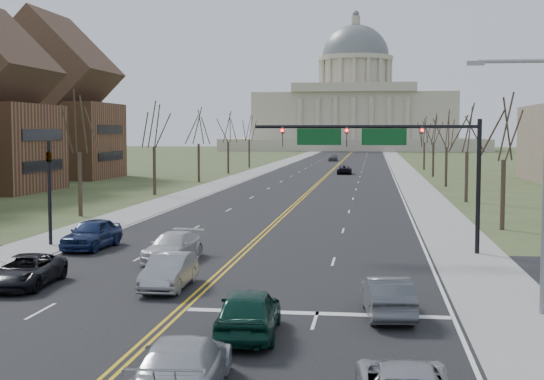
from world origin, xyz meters
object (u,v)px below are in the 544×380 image
(car_nb_inner_lead, at_px, (249,312))
(car_far_sb, at_px, (333,158))
(signal_left, at_px, (49,181))
(car_sb_outer_second, at_px, (92,234))
(street_light, at_px, (538,169))
(signal_mast, at_px, (383,146))
(car_nb_inner_second, at_px, (182,365))
(car_sb_inner_lead, at_px, (169,271))
(car_sb_inner_second, at_px, (173,247))
(car_sb_outer_lead, at_px, (25,271))
(car_nb_outer_lead, at_px, (388,296))
(car_far_nb, at_px, (344,170))

(car_nb_inner_lead, distance_m, car_far_sb, 144.20)
(signal_left, xyz_separation_m, car_sb_outer_second, (2.92, -1.09, -2.87))
(street_light, bearing_deg, signal_mast, 111.41)
(car_nb_inner_lead, relative_size, car_nb_inner_second, 0.91)
(car_sb_inner_lead, bearing_deg, car_sb_outer_second, 125.15)
(signal_mast, height_order, signal_left, signal_mast)
(car_sb_inner_lead, height_order, car_far_sb, car_far_sb)
(car_sb_inner_second, bearing_deg, signal_mast, 28.42)
(car_nb_inner_lead, bearing_deg, car_nb_inner_second, 78.94)
(car_far_sb, bearing_deg, signal_mast, -83.67)
(car_sb_outer_lead, xyz_separation_m, car_far_sb, (5.60, 137.67, 0.11))
(car_sb_outer_lead, bearing_deg, car_sb_inner_second, 54.68)
(car_nb_inner_lead, xyz_separation_m, car_sb_inner_lead, (-4.48, 6.84, -0.07))
(signal_mast, distance_m, street_light, 14.51)
(car_sb_inner_lead, distance_m, car_sb_inner_second, 6.89)
(street_light, height_order, car_nb_inner_lead, street_light)
(car_sb_inner_lead, bearing_deg, street_light, -10.67)
(street_light, distance_m, car_nb_inner_lead, 11.49)
(signal_mast, relative_size, car_far_sb, 2.66)
(car_nb_outer_lead, height_order, car_far_sb, car_far_sb)
(street_light, xyz_separation_m, car_sb_inner_second, (-15.80, 9.18, -4.51))
(signal_mast, bearing_deg, signal_left, 180.00)
(car_nb_inner_lead, distance_m, car_sb_inner_lead, 8.18)
(car_nb_inner_second, height_order, car_sb_inner_second, car_nb_inner_second)
(street_light, distance_m, car_far_sb, 140.60)
(street_light, bearing_deg, car_far_sb, 95.99)
(car_nb_inner_second, distance_m, car_sb_inner_second, 19.77)
(car_sb_outer_lead, distance_m, car_far_nb, 87.46)
(car_nb_inner_lead, xyz_separation_m, car_far_sb, (-5.00, 144.11, -0.02))
(car_nb_outer_lead, xyz_separation_m, car_sb_outer_second, (-16.07, 13.48, 0.12))
(car_sb_inner_lead, bearing_deg, signal_left, 131.80)
(signal_left, height_order, car_far_sb, signal_left)
(car_nb_inner_second, relative_size, car_far_nb, 1.06)
(signal_mast, distance_m, car_sb_inner_second, 12.43)
(signal_left, relative_size, car_sb_inner_lead, 1.36)
(car_sb_inner_second, relative_size, car_sb_outer_second, 0.99)
(signal_left, relative_size, car_sb_inner_second, 1.23)
(car_nb_inner_lead, height_order, car_nb_inner_second, car_nb_inner_lead)
(street_light, relative_size, car_sb_inner_second, 1.86)
(street_light, xyz_separation_m, car_sb_inner_lead, (-14.16, 2.49, -4.49))
(car_nb_inner_second, bearing_deg, car_sb_outer_second, -68.87)
(signal_mast, relative_size, car_far_nb, 2.48)
(car_far_sb, bearing_deg, car_nb_inner_second, -86.29)
(car_nb_outer_lead, distance_m, car_sb_inner_second, 14.72)
(car_nb_inner_second, relative_size, car_sb_outer_lead, 1.08)
(car_sb_inner_lead, distance_m, car_far_sb, 137.27)
(signal_left, height_order, car_nb_inner_second, signal_left)
(car_nb_inner_lead, distance_m, car_sb_outer_second, 20.40)
(car_nb_outer_lead, xyz_separation_m, car_sb_inner_second, (-10.56, 10.25, -0.01))
(car_sb_outer_lead, bearing_deg, signal_mast, 34.20)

